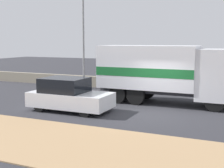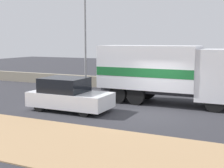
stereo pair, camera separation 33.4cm
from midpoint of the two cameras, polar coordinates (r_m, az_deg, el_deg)
ground_plane at (r=14.86m, az=7.44°, el=-5.53°), size 80.00×80.00×0.00m
dirt_shoulder_foreground at (r=10.21m, az=-1.78°, el=-11.68°), size 60.00×4.29×0.04m
stone_wall_backdrop at (r=21.14m, az=13.03°, el=-0.53°), size 60.00×0.35×0.80m
street_lamp at (r=22.56m, az=-4.49°, el=9.25°), size 0.56×0.28×6.83m
box_truck at (r=17.20m, az=10.10°, el=2.41°), size 7.36×2.37×3.17m
car_hatchback at (r=15.54m, az=-7.36°, el=-2.00°), size 4.07×1.89×1.63m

